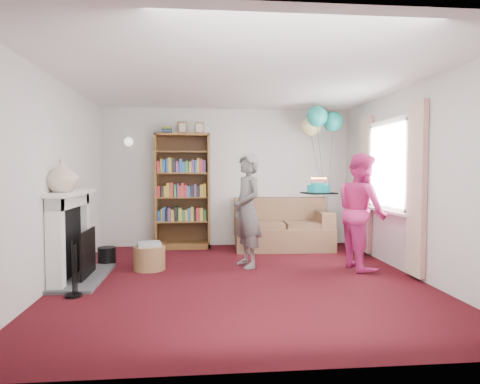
{
  "coord_description": "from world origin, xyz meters",
  "views": [
    {
      "loc": [
        -0.53,
        -5.34,
        1.39
      ],
      "look_at": [
        0.05,
        0.6,
        1.08
      ],
      "focal_mm": 32.0,
      "sensor_mm": 36.0,
      "label": 1
    }
  ],
  "objects": [
    {
      "name": "ground",
      "position": [
        0.0,
        0.0,
        0.0
      ],
      "size": [
        5.0,
        5.0,
        0.0
      ],
      "primitive_type": "plane",
      "color": "black",
      "rests_on": "ground"
    },
    {
      "name": "wall_back",
      "position": [
        0.0,
        2.51,
        1.25
      ],
      "size": [
        4.5,
        0.02,
        2.5
      ],
      "primitive_type": "cube",
      "color": "silver",
      "rests_on": "ground"
    },
    {
      "name": "wall_left",
      "position": [
        -2.26,
        0.0,
        1.25
      ],
      "size": [
        0.02,
        5.0,
        2.5
      ],
      "primitive_type": "cube",
      "color": "silver",
      "rests_on": "ground"
    },
    {
      "name": "wall_right",
      "position": [
        2.26,
        0.0,
        1.25
      ],
      "size": [
        0.02,
        5.0,
        2.5
      ],
      "primitive_type": "cube",
      "color": "silver",
      "rests_on": "ground"
    },
    {
      "name": "ceiling",
      "position": [
        0.0,
        0.0,
        2.5
      ],
      "size": [
        4.5,
        5.0,
        0.01
      ],
      "primitive_type": "cube",
      "color": "white",
      "rests_on": "wall_back"
    },
    {
      "name": "fireplace",
      "position": [
        -2.09,
        0.19,
        0.51
      ],
      "size": [
        0.55,
        1.8,
        1.12
      ],
      "color": "#3F3F42",
      "rests_on": "ground"
    },
    {
      "name": "window_bay",
      "position": [
        2.21,
        0.6,
        1.2
      ],
      "size": [
        0.14,
        2.02,
        2.2
      ],
      "color": "white",
      "rests_on": "ground"
    },
    {
      "name": "wall_sconce",
      "position": [
        -1.75,
        2.36,
        1.88
      ],
      "size": [
        0.16,
        0.23,
        0.16
      ],
      "color": "gold",
      "rests_on": "ground"
    },
    {
      "name": "bookcase",
      "position": [
        -0.81,
        2.3,
        0.99
      ],
      "size": [
        0.96,
        0.42,
        2.23
      ],
      "color": "#472B14",
      "rests_on": "ground"
    },
    {
      "name": "sofa",
      "position": [
        0.95,
        2.07,
        0.33
      ],
      "size": [
        1.67,
        0.88,
        0.88
      ],
      "rotation": [
        0.0,
        0.0,
        -0.05
      ],
      "color": "brown",
      "rests_on": "ground"
    },
    {
      "name": "wicker_basket",
      "position": [
        -1.21,
        0.64,
        0.18
      ],
      "size": [
        0.44,
        0.44,
        0.39
      ],
      "rotation": [
        0.0,
        0.0,
        0.21
      ],
      "color": "#997147",
      "rests_on": "ground"
    },
    {
      "name": "person_striped",
      "position": [
        0.16,
        0.69,
        0.81
      ],
      "size": [
        0.55,
        0.68,
        1.62
      ],
      "primitive_type": "imported",
      "rotation": [
        0.0,
        0.0,
        -1.25
      ],
      "color": "black",
      "rests_on": "ground"
    },
    {
      "name": "person_magenta",
      "position": [
        1.74,
        0.43,
        0.81
      ],
      "size": [
        0.69,
        0.85,
        1.62
      ],
      "primitive_type": "imported",
      "rotation": [
        0.0,
        0.0,
        1.68
      ],
      "color": "#D02976",
      "rests_on": "ground"
    },
    {
      "name": "birthday_cake",
      "position": [
        1.12,
        0.41,
        1.13
      ],
      "size": [
        0.38,
        0.38,
        0.22
      ],
      "rotation": [
        0.0,
        0.0,
        0.23
      ],
      "color": "black",
      "rests_on": "ground"
    },
    {
      "name": "balloons",
      "position": [
        1.56,
        1.89,
        2.22
      ],
      "size": [
        0.68,
        0.73,
        1.8
      ],
      "color": "#3F3F3F",
      "rests_on": "ground"
    },
    {
      "name": "mantel_vase",
      "position": [
        -2.12,
        -0.15,
        1.32
      ],
      "size": [
        0.46,
        0.46,
        0.38
      ],
      "primitive_type": "imported",
      "rotation": [
        0.0,
        0.0,
        0.31
      ],
      "color": "beige",
      "rests_on": "fireplace"
    }
  ]
}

